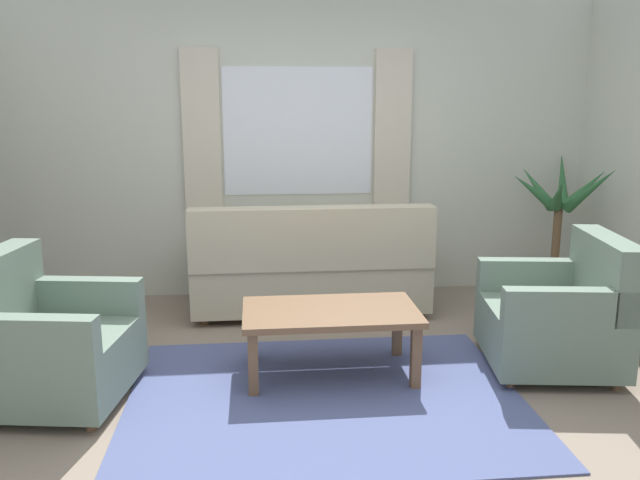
# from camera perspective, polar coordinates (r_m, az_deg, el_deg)

# --- Properties ---
(ground_plane) EXTENTS (6.24, 6.24, 0.00)m
(ground_plane) POSITION_cam_1_polar(r_m,az_deg,el_deg) (3.96, 0.47, -13.70)
(ground_plane) COLOR gray
(wall_back) EXTENTS (5.32, 0.12, 2.60)m
(wall_back) POSITION_cam_1_polar(r_m,az_deg,el_deg) (5.82, -1.95, 8.03)
(wall_back) COLOR beige
(wall_back) RESTS_ON ground_plane
(window_with_curtains) EXTENTS (1.98, 0.07, 1.40)m
(window_with_curtains) POSITION_cam_1_polar(r_m,az_deg,el_deg) (5.73, -1.90, 9.46)
(window_with_curtains) COLOR white
(area_rug) EXTENTS (2.31, 1.85, 0.01)m
(area_rug) POSITION_cam_1_polar(r_m,az_deg,el_deg) (3.96, 0.47, -13.62)
(area_rug) COLOR #4C5684
(area_rug) RESTS_ON ground_plane
(couch) EXTENTS (1.90, 0.82, 0.92)m
(couch) POSITION_cam_1_polar(r_m,az_deg,el_deg) (5.33, -0.87, -2.54)
(couch) COLOR #BCB293
(couch) RESTS_ON ground_plane
(armchair_left) EXTENTS (0.94, 0.95, 0.88)m
(armchair_left) POSITION_cam_1_polar(r_m,az_deg,el_deg) (4.12, -22.99, -8.30)
(armchair_left) COLOR slate
(armchair_left) RESTS_ON ground_plane
(armchair_right) EXTENTS (0.93, 0.94, 0.88)m
(armchair_right) POSITION_cam_1_polar(r_m,az_deg,el_deg) (4.53, 20.28, -6.23)
(armchair_right) COLOR slate
(armchair_right) RESTS_ON ground_plane
(coffee_table) EXTENTS (1.10, 0.64, 0.44)m
(coffee_table) POSITION_cam_1_polar(r_m,az_deg,el_deg) (4.13, 0.93, -6.83)
(coffee_table) COLOR brown
(coffee_table) RESTS_ON ground_plane
(potted_plant) EXTENTS (0.90, 1.08, 1.29)m
(potted_plant) POSITION_cam_1_polar(r_m,az_deg,el_deg) (5.97, 20.04, -0.13)
(potted_plant) COLOR #9E6B4C
(potted_plant) RESTS_ON ground_plane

